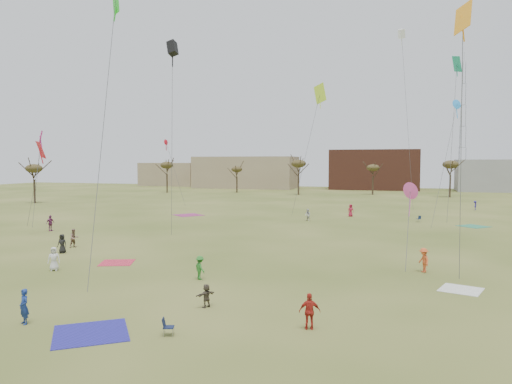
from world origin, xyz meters
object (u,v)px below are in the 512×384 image
(radio_tower, at_px, (462,126))
(flyer_near_left, at_px, (54,259))
(camp_chair_right, at_px, (418,220))
(spectator_fore_a, at_px, (310,311))
(camp_chair_center, at_px, (168,330))
(flyer_near_center, at_px, (200,268))
(flyer_near_right, at_px, (24,307))

(radio_tower, bearing_deg, flyer_near_left, -108.45)
(camp_chair_right, bearing_deg, radio_tower, 130.22)
(flyer_near_left, xyz_separation_m, spectator_fore_a, (21.30, -7.13, 0.00))
(camp_chair_center, xyz_separation_m, radio_tower, (27.25, 136.43, 18.95))
(flyer_near_center, distance_m, camp_chair_center, 11.15)
(flyer_near_right, bearing_deg, flyer_near_center, 92.71)
(flyer_near_left, height_order, flyer_near_center, flyer_near_left)
(flyer_near_left, xyz_separation_m, flyer_near_center, (11.91, 0.72, -0.07))
(flyer_near_left, bearing_deg, radio_tower, 42.76)
(spectator_fore_a, bearing_deg, radio_tower, -114.61)
(camp_chair_right, bearing_deg, flyer_near_center, -62.24)
(flyer_near_right, distance_m, radio_tower, 142.72)
(spectator_fore_a, bearing_deg, camp_chair_right, -113.51)
(flyer_near_left, xyz_separation_m, radio_tower, (42.19, 126.43, 18.29))
(radio_tower, bearing_deg, flyer_near_right, -104.38)
(spectator_fore_a, distance_m, radio_tower, 136.42)
(flyer_near_right, xyz_separation_m, spectator_fore_a, (14.27, 3.54, 0.00))
(flyer_near_right, bearing_deg, flyer_near_left, 149.24)
(flyer_near_right, bearing_deg, spectator_fore_a, 39.80)
(camp_chair_right, bearing_deg, flyer_near_right, -62.51)
(spectator_fore_a, distance_m, camp_chair_center, 7.01)
(flyer_near_left, distance_m, flyer_near_center, 11.93)
(camp_chair_center, distance_m, camp_chair_right, 51.69)
(flyer_near_center, relative_size, camp_chair_right, 1.95)
(flyer_near_center, xyz_separation_m, spectator_fore_a, (9.40, -7.85, 0.07))
(flyer_near_right, distance_m, camp_chair_center, 7.96)
(flyer_near_center, bearing_deg, spectator_fore_a, 179.34)
(spectator_fore_a, distance_m, camp_chair_right, 47.66)
(flyer_near_left, distance_m, radio_tower, 134.54)
(flyer_near_right, height_order, camp_chair_right, flyer_near_right)
(flyer_near_center, xyz_separation_m, radio_tower, (30.28, 125.71, 18.36))
(camp_chair_center, bearing_deg, flyer_near_center, -2.99)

